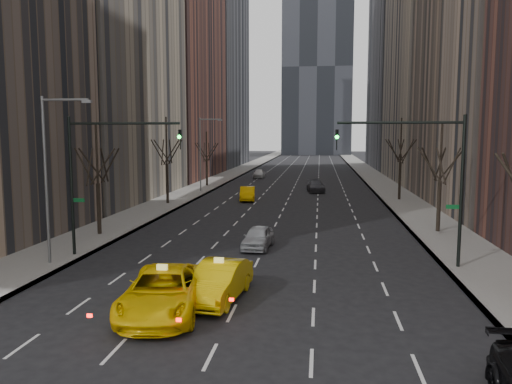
% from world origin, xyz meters
% --- Properties ---
extents(ground, '(400.00, 400.00, 0.00)m').
position_xyz_m(ground, '(0.00, 0.00, 0.00)').
color(ground, black).
rests_on(ground, ground).
extents(sidewalk_left, '(4.50, 320.00, 0.15)m').
position_xyz_m(sidewalk_left, '(-12.25, 70.00, 0.07)').
color(sidewalk_left, slate).
rests_on(sidewalk_left, ground).
extents(sidewalk_right, '(4.50, 320.00, 0.15)m').
position_xyz_m(sidewalk_right, '(12.25, 70.00, 0.07)').
color(sidewalk_right, slate).
rests_on(sidewalk_right, ground).
extents(bld_left_far, '(14.00, 28.00, 44.00)m').
position_xyz_m(bld_left_far, '(-21.50, 66.00, 22.00)').
color(bld_left_far, brown).
rests_on(bld_left_far, ground).
extents(bld_left_deep, '(14.00, 30.00, 60.00)m').
position_xyz_m(bld_left_deep, '(-21.50, 96.00, 30.00)').
color(bld_left_deep, '#5E5E62').
rests_on(bld_left_deep, ground).
extents(bld_right_far, '(14.00, 28.00, 50.00)m').
position_xyz_m(bld_right_far, '(21.50, 64.00, 25.00)').
color(bld_right_far, tan).
rests_on(bld_right_far, ground).
extents(bld_right_deep, '(14.00, 30.00, 58.00)m').
position_xyz_m(bld_right_deep, '(21.50, 95.00, 29.00)').
color(bld_right_deep, '#5E5E62').
rests_on(bld_right_deep, ground).
extents(tree_lw_b, '(3.36, 3.50, 7.82)m').
position_xyz_m(tree_lw_b, '(-12.00, 18.00, 3.72)').
color(tree_lw_b, black).
rests_on(tree_lw_b, ground).
extents(tree_lw_c, '(3.36, 3.50, 8.74)m').
position_xyz_m(tree_lw_c, '(-12.00, 34.00, 4.04)').
color(tree_lw_c, black).
rests_on(tree_lw_c, ground).
extents(tree_lw_d, '(3.36, 3.50, 7.36)m').
position_xyz_m(tree_lw_d, '(-12.00, 52.00, 3.56)').
color(tree_lw_d, black).
rests_on(tree_lw_d, ground).
extents(tree_rw_b, '(3.36, 3.50, 7.82)m').
position_xyz_m(tree_rw_b, '(12.00, 22.00, 3.72)').
color(tree_rw_b, black).
rests_on(tree_rw_b, ground).
extents(tree_rw_c, '(3.36, 3.50, 8.74)m').
position_xyz_m(tree_rw_c, '(12.00, 40.00, 4.04)').
color(tree_rw_c, black).
rests_on(tree_rw_c, ground).
extents(traffic_mast_left, '(6.69, 0.39, 8.00)m').
position_xyz_m(traffic_mast_left, '(-9.11, 12.00, 5.49)').
color(traffic_mast_left, black).
rests_on(traffic_mast_left, ground).
extents(traffic_mast_right, '(6.69, 0.39, 8.00)m').
position_xyz_m(traffic_mast_right, '(9.11, 12.00, 5.49)').
color(traffic_mast_right, black).
rests_on(traffic_mast_right, ground).
extents(streetlight_near, '(2.83, 0.22, 9.00)m').
position_xyz_m(streetlight_near, '(-10.84, 10.00, 5.62)').
color(streetlight_near, slate).
rests_on(streetlight_near, ground).
extents(streetlight_far, '(2.83, 0.22, 9.00)m').
position_xyz_m(streetlight_far, '(-10.84, 45.00, 5.62)').
color(streetlight_far, slate).
rests_on(streetlight_far, ground).
extents(taxi_suv, '(3.69, 6.68, 1.77)m').
position_xyz_m(taxi_suv, '(-2.73, 3.66, 0.89)').
color(taxi_suv, yellow).
rests_on(taxi_suv, ground).
extents(taxi_sedan, '(2.36, 5.19, 1.65)m').
position_xyz_m(taxi_sedan, '(-0.83, 5.52, 0.83)').
color(taxi_sedan, '#E5BA04').
rests_on(taxi_sedan, ground).
extents(silver_sedan_ahead, '(1.90, 4.15, 1.38)m').
position_xyz_m(silver_sedan_ahead, '(-0.38, 15.58, 0.69)').
color(silver_sedan_ahead, '#9B9DA3').
rests_on(silver_sedan_ahead, ground).
extents(far_taxi, '(2.12, 4.68, 1.49)m').
position_xyz_m(far_taxi, '(-4.32, 38.04, 0.74)').
color(far_taxi, '#ECAA04').
rests_on(far_taxi, ground).
extents(far_suv_grey, '(2.53, 5.05, 1.41)m').
position_xyz_m(far_suv_grey, '(2.95, 47.21, 0.70)').
color(far_suv_grey, '#302F35').
rests_on(far_suv_grey, ground).
extents(far_car_white, '(1.81, 4.34, 1.47)m').
position_xyz_m(far_car_white, '(-6.45, 65.94, 0.73)').
color(far_car_white, silver).
rests_on(far_car_white, ground).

